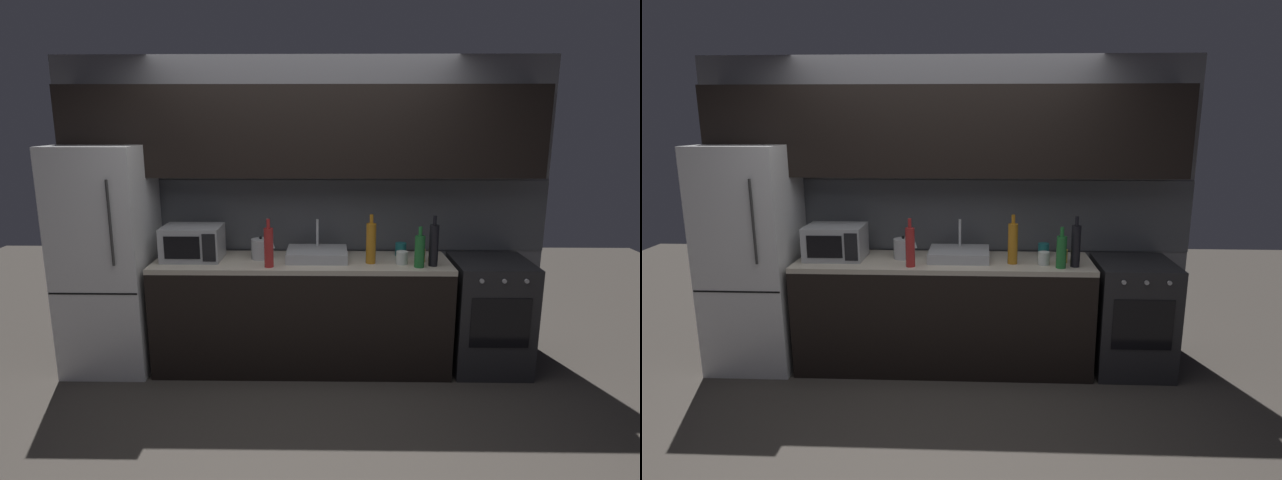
{
  "view_description": "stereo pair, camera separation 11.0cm",
  "coord_description": "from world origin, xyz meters",
  "views": [
    {
      "loc": [
        0.21,
        -3.1,
        1.99
      ],
      "look_at": [
        0.14,
        0.9,
        1.06
      ],
      "focal_mm": 29.25,
      "sensor_mm": 36.0,
      "label": 1
    },
    {
      "loc": [
        0.32,
        -3.1,
        1.99
      ],
      "look_at": [
        0.14,
        0.9,
        1.06
      ],
      "focal_mm": 29.25,
      "sensor_mm": 36.0,
      "label": 2
    }
  ],
  "objects": [
    {
      "name": "ground_plane",
      "position": [
        0.0,
        0.0,
        0.0
      ],
      "size": [
        10.0,
        10.0,
        0.0
      ],
      "primitive_type": "plane",
      "color": "#3D3833"
    },
    {
      "name": "back_wall",
      "position": [
        0.0,
        1.2,
        1.55
      ],
      "size": [
        4.08,
        0.44,
        2.5
      ],
      "color": "slate",
      "rests_on": "ground"
    },
    {
      "name": "counter_run",
      "position": [
        0.0,
        0.9,
        0.45
      ],
      "size": [
        2.34,
        0.6,
        0.9
      ],
      "color": "black",
      "rests_on": "ground"
    },
    {
      "name": "refrigerator",
      "position": [
        -1.55,
        0.9,
        0.9
      ],
      "size": [
        0.68,
        0.69,
        1.8
      ],
      "color": "white",
      "rests_on": "ground"
    },
    {
      "name": "oven_range",
      "position": [
        1.51,
        0.9,
        0.45
      ],
      "size": [
        0.6,
        0.62,
        0.9
      ],
      "color": "#232326",
      "rests_on": "ground"
    },
    {
      "name": "microwave",
      "position": [
        -0.87,
        0.92,
        1.04
      ],
      "size": [
        0.46,
        0.35,
        0.27
      ],
      "color": "#A8AAAF",
      "rests_on": "counter_run"
    },
    {
      "name": "sink_basin",
      "position": [
        0.12,
        0.93,
        0.94
      ],
      "size": [
        0.48,
        0.38,
        0.3
      ],
      "color": "#ADAFB5",
      "rests_on": "counter_run"
    },
    {
      "name": "kettle",
      "position": [
        -0.33,
        0.94,
        0.98
      ],
      "size": [
        0.19,
        0.16,
        0.19
      ],
      "color": "#B7BABF",
      "rests_on": "counter_run"
    },
    {
      "name": "wine_bottle_amber",
      "position": [
        0.54,
        0.82,
        1.06
      ],
      "size": [
        0.08,
        0.08,
        0.38
      ],
      "color": "#B27019",
      "rests_on": "counter_run"
    },
    {
      "name": "wine_bottle_green",
      "position": [
        0.9,
        0.71,
        1.03
      ],
      "size": [
        0.08,
        0.08,
        0.31
      ],
      "color": "#1E6B2D",
      "rests_on": "counter_run"
    },
    {
      "name": "wine_bottle_red",
      "position": [
        -0.24,
        0.7,
        1.06
      ],
      "size": [
        0.07,
        0.07,
        0.37
      ],
      "color": "#A82323",
      "rests_on": "counter_run"
    },
    {
      "name": "wine_bottle_dark",
      "position": [
        1.01,
        0.75,
        1.06
      ],
      "size": [
        0.07,
        0.07,
        0.39
      ],
      "color": "black",
      "rests_on": "counter_run"
    },
    {
      "name": "mug_yellow",
      "position": [
        0.93,
        0.87,
        0.95
      ],
      "size": [
        0.08,
        0.08,
        0.1
      ],
      "primitive_type": "cylinder",
      "color": "gold",
      "rests_on": "counter_run"
    },
    {
      "name": "mug_teal",
      "position": [
        0.81,
        1.05,
        0.95
      ],
      "size": [
        0.09,
        0.09,
        0.11
      ],
      "primitive_type": "cylinder",
      "color": "#19666B",
      "rests_on": "counter_run"
    },
    {
      "name": "mug_clear",
      "position": [
        0.78,
        0.8,
        0.95
      ],
      "size": [
        0.09,
        0.09,
        0.1
      ],
      "primitive_type": "cylinder",
      "color": "silver",
      "rests_on": "counter_run"
    }
  ]
}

